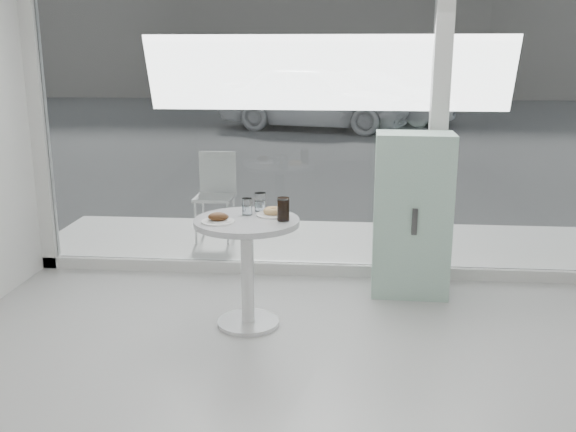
# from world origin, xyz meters

# --- Properties ---
(room_shell) EXTENTS (6.00, 6.00, 6.00)m
(room_shell) POSITION_xyz_m (0.00, -0.56, 1.91)
(room_shell) COLOR white
(room_shell) RESTS_ON ground
(storefront) EXTENTS (5.00, 0.14, 3.00)m
(storefront) POSITION_xyz_m (0.07, 3.00, 1.71)
(storefront) COLOR silver
(storefront) RESTS_ON ground
(main_table) EXTENTS (0.72, 0.72, 0.77)m
(main_table) POSITION_xyz_m (-0.50, 1.90, 0.55)
(main_table) COLOR silver
(main_table) RESTS_ON ground
(patio_deck) EXTENTS (5.60, 1.60, 0.05)m
(patio_deck) POSITION_xyz_m (0.00, 3.80, 0.03)
(patio_deck) COLOR silver
(patio_deck) RESTS_ON ground
(street) EXTENTS (40.00, 24.00, 0.00)m
(street) POSITION_xyz_m (0.00, 16.00, -0.00)
(street) COLOR #363636
(street) RESTS_ON ground
(mint_cabinet) EXTENTS (0.60, 0.42, 1.28)m
(mint_cabinet) POSITION_xyz_m (0.69, 2.64, 0.64)
(mint_cabinet) COLOR #87AD98
(mint_cabinet) RESTS_ON ground
(patio_chair) EXTENTS (0.38, 0.38, 0.86)m
(patio_chair) POSITION_xyz_m (-1.11, 3.87, 0.54)
(patio_chair) COLOR silver
(patio_chair) RESTS_ON patio_deck
(car_white) EXTENTS (4.93, 3.02, 1.57)m
(car_white) POSITION_xyz_m (-0.60, 13.61, 0.78)
(car_white) COLOR silver
(car_white) RESTS_ON street
(car_silver) EXTENTS (4.41, 2.28, 1.38)m
(car_silver) POSITION_xyz_m (0.95, 15.19, 0.69)
(car_silver) COLOR #AAADB2
(car_silver) RESTS_ON street
(plate_fritter) EXTENTS (0.22, 0.22, 0.07)m
(plate_fritter) POSITION_xyz_m (-0.67, 1.80, 0.80)
(plate_fritter) COLOR white
(plate_fritter) RESTS_ON main_table
(plate_donut) EXTENTS (0.23, 0.23, 0.06)m
(plate_donut) POSITION_xyz_m (-0.33, 2.01, 0.79)
(plate_donut) COLOR white
(plate_donut) RESTS_ON main_table
(water_tumbler_a) EXTENTS (0.07, 0.07, 0.12)m
(water_tumbler_a) POSITION_xyz_m (-0.51, 2.02, 0.82)
(water_tumbler_a) COLOR white
(water_tumbler_a) RESTS_ON main_table
(water_tumbler_b) EXTENTS (0.08, 0.08, 0.13)m
(water_tumbler_b) POSITION_xyz_m (-0.44, 2.13, 0.83)
(water_tumbler_b) COLOR white
(water_tumbler_b) RESTS_ON main_table
(cola_glass) EXTENTS (0.08, 0.08, 0.16)m
(cola_glass) POSITION_xyz_m (-0.25, 1.88, 0.85)
(cola_glass) COLOR white
(cola_glass) RESTS_ON main_table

